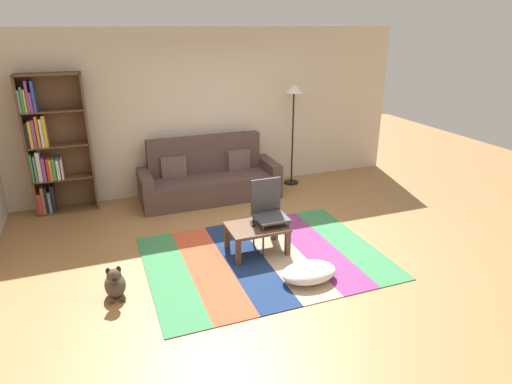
# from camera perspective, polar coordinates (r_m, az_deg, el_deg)

# --- Properties ---
(ground_plane) EXTENTS (14.00, 14.00, 0.00)m
(ground_plane) POSITION_cam_1_polar(r_m,az_deg,el_deg) (5.79, 1.88, -7.26)
(ground_plane) COLOR #9E7042
(back_wall) EXTENTS (6.80, 0.10, 2.70)m
(back_wall) POSITION_cam_1_polar(r_m,az_deg,el_deg) (7.64, -5.51, 10.44)
(back_wall) COLOR beige
(back_wall) RESTS_ON ground_plane
(rug) EXTENTS (2.87, 2.18, 0.01)m
(rug) POSITION_cam_1_polar(r_m,az_deg,el_deg) (5.56, 1.06, -8.47)
(rug) COLOR #387F4C
(rug) RESTS_ON ground_plane
(couch) EXTENTS (2.26, 0.80, 1.00)m
(couch) POSITION_cam_1_polar(r_m,az_deg,el_deg) (7.34, -6.10, 1.78)
(couch) COLOR #4C3833
(couch) RESTS_ON ground_plane
(bookshelf) EXTENTS (0.90, 0.28, 2.09)m
(bookshelf) POSITION_cam_1_polar(r_m,az_deg,el_deg) (7.24, -25.06, 4.99)
(bookshelf) COLOR brown
(bookshelf) RESTS_ON ground_plane
(coffee_table) EXTENTS (0.73, 0.53, 0.35)m
(coffee_table) POSITION_cam_1_polar(r_m,az_deg,el_deg) (5.57, 0.10, -4.97)
(coffee_table) COLOR #513826
(coffee_table) RESTS_ON rug
(pouf) EXTENTS (0.65, 0.43, 0.19)m
(pouf) POSITION_cam_1_polar(r_m,az_deg,el_deg) (5.10, 6.87, -10.29)
(pouf) COLOR white
(pouf) RESTS_ON rug
(dog) EXTENTS (0.22, 0.35, 0.40)m
(dog) POSITION_cam_1_polar(r_m,az_deg,el_deg) (5.00, -17.78, -11.22)
(dog) COLOR #473D33
(dog) RESTS_ON ground_plane
(standing_lamp) EXTENTS (0.32, 0.32, 1.78)m
(standing_lamp) POSITION_cam_1_polar(r_m,az_deg,el_deg) (7.72, 4.90, 11.58)
(standing_lamp) COLOR black
(standing_lamp) RESTS_ON ground_plane
(tv_remote) EXTENTS (0.07, 0.16, 0.02)m
(tv_remote) POSITION_cam_1_polar(r_m,az_deg,el_deg) (5.58, -0.45, -4.13)
(tv_remote) COLOR black
(tv_remote) RESTS_ON coffee_table
(folding_chair) EXTENTS (0.40, 0.40, 0.90)m
(folding_chair) POSITION_cam_1_polar(r_m,az_deg,el_deg) (5.63, 1.61, -2.08)
(folding_chair) COLOR #38383D
(folding_chair) RESTS_ON ground_plane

